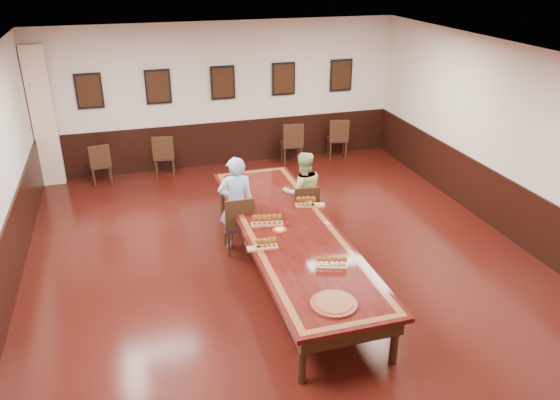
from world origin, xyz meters
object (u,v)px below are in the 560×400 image
object	(u,v)px
chair_man	(238,223)
person_woman	(303,192)
carved_platter	(334,304)
conference_table	(289,237)
spare_chair_a	(100,163)
person_man	(236,204)
spare_chair_d	(337,138)
spare_chair_b	(164,155)
spare_chair_c	(292,143)
chair_woman	(304,208)

from	to	relation	value
chair_man	person_woman	xyz separation A→B (m)	(1.24, 0.39, 0.23)
carved_platter	conference_table	bearing A→B (deg)	87.55
spare_chair_a	person_man	bearing A→B (deg)	112.68
spare_chair_d	carved_platter	distance (m)	7.21
person_woman	carved_platter	distance (m)	3.37
spare_chair_a	conference_table	xyz separation A→B (m)	(2.78, -4.53, 0.16)
spare_chair_b	person_man	size ratio (longest dim) A/B	0.60
spare_chair_d	person_woman	world-z (taller)	person_woman
person_woman	conference_table	world-z (taller)	person_woman
spare_chair_c	spare_chair_d	distance (m)	1.18
spare_chair_b	carved_platter	distance (m)	6.76
chair_woman	spare_chair_d	world-z (taller)	spare_chair_d
spare_chair_b	person_woman	bearing A→B (deg)	129.49
spare_chair_b	conference_table	size ratio (longest dim) A/B	0.19
spare_chair_b	spare_chair_d	bearing A→B (deg)	-171.79
spare_chair_a	carved_platter	xyz separation A→B (m)	(2.69, -6.54, 0.32)
spare_chair_a	spare_chair_c	world-z (taller)	spare_chair_c
spare_chair_a	conference_table	bearing A→B (deg)	112.52
person_woman	person_man	bearing A→B (deg)	17.20
chair_woman	spare_chair_b	distance (m)	4.00
spare_chair_a	carved_platter	size ratio (longest dim) A/B	1.59
spare_chair_d	person_woman	xyz separation A→B (m)	(-2.02, -3.37, 0.24)
person_man	spare_chair_b	bearing A→B (deg)	-74.81
chair_woman	spare_chair_c	size ratio (longest dim) A/B	0.93
spare_chair_b	spare_chair_d	size ratio (longest dim) A/B	0.99
person_woman	spare_chair_d	bearing A→B (deg)	-116.61
spare_chair_b	carved_platter	world-z (taller)	spare_chair_b
spare_chair_c	person_man	size ratio (longest dim) A/B	0.63
person_man	carved_platter	world-z (taller)	person_man
chair_man	spare_chair_d	size ratio (longest dim) A/B	1.03
conference_table	spare_chair_c	bearing A→B (deg)	71.97
spare_chair_d	person_woman	bearing A→B (deg)	71.84
spare_chair_c	person_woman	bearing A→B (deg)	83.03
spare_chair_a	person_man	world-z (taller)	person_man
spare_chair_a	spare_chair_d	distance (m)	5.44
spare_chair_d	conference_table	bearing A→B (deg)	72.96
chair_man	spare_chair_c	distance (m)	4.21
chair_man	spare_chair_a	xyz separation A→B (m)	(-2.18, 3.65, -0.05)
spare_chair_b	carved_platter	bearing A→B (deg)	109.09
spare_chair_b	person_woman	world-z (taller)	person_woman
spare_chair_a	person_woman	xyz separation A→B (m)	(3.42, -3.26, 0.28)
chair_man	carved_platter	xyz separation A→B (m)	(0.51, -2.90, 0.27)
spare_chair_c	conference_table	xyz separation A→B (m)	(-1.48, -4.54, 0.11)
person_man	spare_chair_a	bearing A→B (deg)	-56.11
spare_chair_b	person_woman	xyz separation A→B (m)	(2.07, -3.33, 0.25)
chair_woman	spare_chair_b	world-z (taller)	spare_chair_b
spare_chair_b	spare_chair_c	xyz separation A→B (m)	(2.91, -0.07, 0.02)
spare_chair_b	conference_table	bearing A→B (deg)	114.84
chair_man	carved_platter	bearing A→B (deg)	102.27
chair_man	person_woman	bearing A→B (deg)	-160.32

